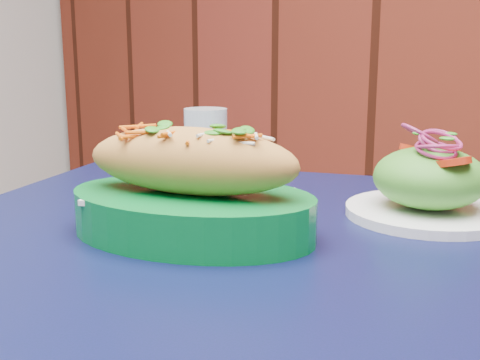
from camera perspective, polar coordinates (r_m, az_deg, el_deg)
The scene contains 4 objects.
cafe_table at distance 0.70m, azimuth 0.04°, elevation -12.74°, with size 1.04×1.04×0.75m.
banh_mi_basket at distance 0.68m, azimuth -4.63°, elevation -1.06°, with size 0.33×0.26×0.13m.
salad_plate at distance 0.79m, azimuth 17.53°, elevation -0.39°, with size 0.21×0.21×0.11m.
water_glass at distance 0.98m, azimuth -3.26°, elevation 3.48°, with size 0.07×0.07×0.11m, color silver.
Camera 1 is at (0.11, 1.13, 0.96)m, focal length 45.00 mm.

